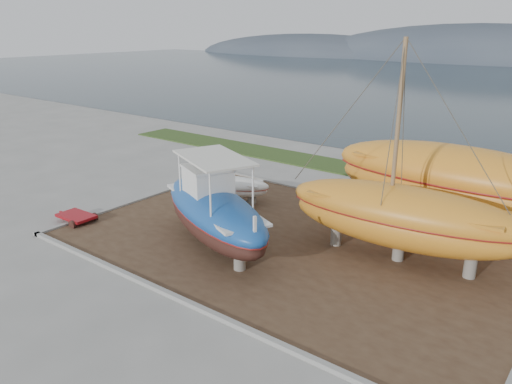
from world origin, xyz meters
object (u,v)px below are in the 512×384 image
Objects in this scene: white_dinghy at (229,189)px; red_trailer at (77,218)px; orange_sailboat at (408,156)px; orange_bare_hull at (454,189)px; blue_caique at (214,203)px.

red_trailer is (-3.74, -6.37, -0.50)m from white_dinghy.
orange_sailboat is 14.76m from red_trailer.
orange_sailboat is 4.94m from orange_bare_hull.
white_dinghy is at bearing 58.24° from red_trailer.
orange_sailboat is (6.34, 3.39, 2.20)m from blue_caique.
blue_caique is 1.88× the size of white_dinghy.
red_trailer is at bearing -163.44° from orange_sailboat.
blue_caique is at bearing -77.15° from white_dinghy.
blue_caique reaches higher than red_trailer.
white_dinghy is at bearing 168.13° from orange_sailboat.
orange_sailboat is at bearing -28.79° from white_dinghy.
orange_bare_hull is 16.87m from red_trailer.
orange_sailboat is 3.45× the size of red_trailer.
orange_bare_hull is (0.56, 4.36, -2.27)m from orange_sailboat.
white_dinghy is 10.61m from orange_bare_hull.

